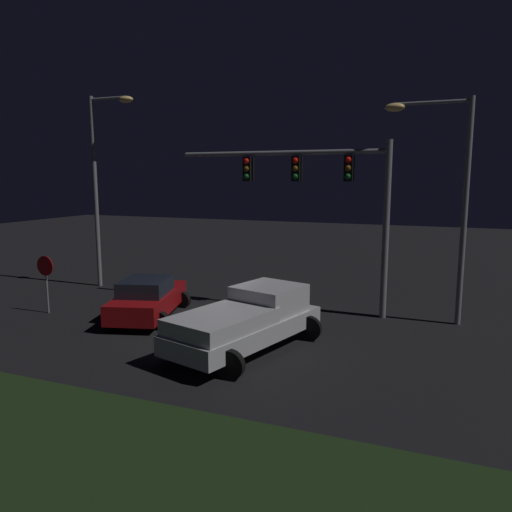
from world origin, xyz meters
TOP-DOWN VIEW (x-y plane):
  - ground_plane at (0.00, 0.00)m, footprint 80.00×80.00m
  - pickup_truck at (2.20, -2.27)m, footprint 3.85×5.74m
  - car_sedan at (-2.59, -0.53)m, footprint 3.23×4.72m
  - traffic_signal_gantry at (3.07, 2.71)m, footprint 8.32×0.56m
  - street_lamp_left at (-7.47, 3.29)m, footprint 2.37×0.44m
  - street_lamp_right at (7.50, 2.83)m, footprint 2.93×0.44m
  - stop_sign at (-6.55, -1.41)m, footprint 0.76×0.08m

SIDE VIEW (x-z plane):
  - ground_plane at x=0.00m, z-range 0.00..0.00m
  - car_sedan at x=-2.59m, z-range -0.02..1.49m
  - pickup_truck at x=2.20m, z-range 0.10..1.90m
  - stop_sign at x=-6.55m, z-range 0.45..2.68m
  - traffic_signal_gantry at x=3.07m, z-range 1.65..8.15m
  - street_lamp_right at x=7.50m, z-range 1.07..8.92m
  - street_lamp_left at x=-7.47m, z-range 1.06..9.89m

